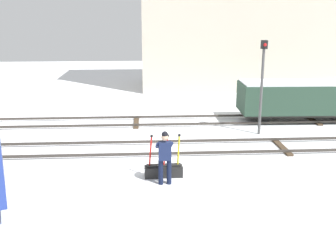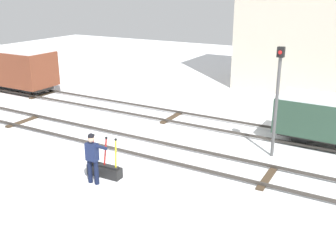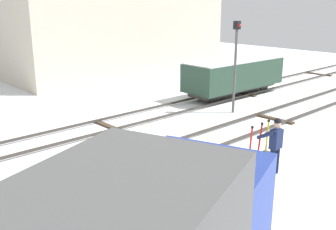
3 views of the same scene
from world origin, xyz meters
name	(u,v)px [view 1 (image 1 of 3)]	position (x,y,z in m)	size (l,w,h in m)	color
ground_plane	(134,151)	(0.00, 0.00, 0.00)	(60.00, 60.00, 0.00)	white
track_main_line	(134,148)	(0.00, 0.00, 0.11)	(44.00, 1.94, 0.18)	#38332D
track_siding_near	(136,121)	(0.00, 3.97, 0.11)	(44.00, 1.94, 0.18)	#38332D
switch_lever_frame	(164,169)	(1.02, -2.54, 0.25)	(1.25, 0.41, 1.45)	black
rail_worker	(165,154)	(1.03, -3.10, 0.97)	(0.55, 0.64, 1.73)	#111831
signal_post	(262,78)	(5.48, 1.89, 2.50)	(0.24, 0.32, 4.11)	#4C4C4C
freight_car_back_track	(301,98)	(8.13, 3.97, 1.16)	(6.07, 2.18, 1.97)	#2D2B28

